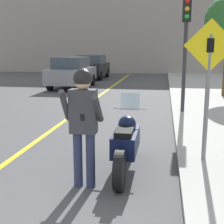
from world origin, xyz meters
The scene contains 8 objects.
road_center_line centered at (-0.60, 6.00, 0.00)m, with size 0.12×36.00×0.01m.
building_backdrop centered at (0.00, 26.00, 4.02)m, with size 28.00×1.20×8.05m.
motorcycle centered at (1.68, 3.23, 0.51)m, with size 0.62×2.17×1.30m.
person_biker centered at (1.12, 2.48, 1.14)m, with size 0.59×0.49×1.84m.
crossing_sign centered at (3.07, 3.76, 1.62)m, with size 0.91×0.08×2.52m.
traffic_light centered at (2.92, 8.25, 2.60)m, with size 0.26×0.30×3.58m.
parked_car_grey centered at (-2.70, 14.63, 0.86)m, with size 1.88×4.20×1.68m.
parked_car_black centered at (-2.81, 20.12, 0.86)m, with size 1.88×4.20×1.68m.
Camera 1 is at (2.29, -1.95, 2.12)m, focal length 50.00 mm.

